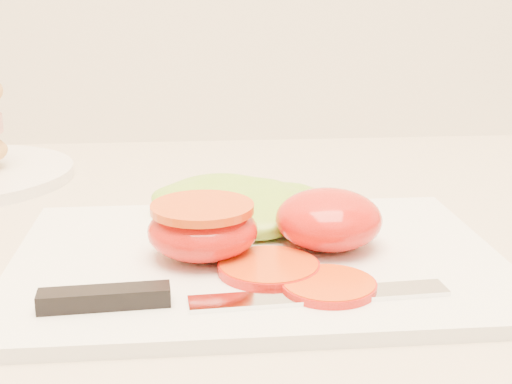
{
  "coord_description": "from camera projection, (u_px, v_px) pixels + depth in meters",
  "views": [
    {
      "loc": [
        -0.39,
        1.06,
        1.13
      ],
      "look_at": [
        -0.34,
        1.57,
        0.99
      ],
      "focal_mm": 50.0,
      "sensor_mm": 36.0,
      "label": 1
    }
  ],
  "objects": [
    {
      "name": "cutting_board",
      "position": [
        257.0,
        260.0,
        0.53
      ],
      "size": [
        0.36,
        0.26,
        0.01
      ],
      "primitive_type": "cube",
      "rotation": [
        0.0,
        0.0,
        0.0
      ],
      "color": "white",
      "rests_on": "counter"
    },
    {
      "name": "tomato_half_dome",
      "position": [
        329.0,
        219.0,
        0.54
      ],
      "size": [
        0.08,
        0.08,
        0.04
      ],
      "primitive_type": "ellipsoid",
      "color": "red",
      "rests_on": "cutting_board"
    },
    {
      "name": "tomato_half_cut",
      "position": [
        203.0,
        228.0,
        0.52
      ],
      "size": [
        0.08,
        0.08,
        0.04
      ],
      "color": "red",
      "rests_on": "cutting_board"
    },
    {
      "name": "tomato_slice_0",
      "position": [
        269.0,
        267.0,
        0.5
      ],
      "size": [
        0.07,
        0.07,
        0.01
      ],
      "primitive_type": "cylinder",
      "color": "#CE480D",
      "rests_on": "cutting_board"
    },
    {
      "name": "tomato_slice_1",
      "position": [
        329.0,
        285.0,
        0.47
      ],
      "size": [
        0.06,
        0.06,
        0.01
      ],
      "primitive_type": "cylinder",
      "color": "#CE480D",
      "rests_on": "cutting_board"
    },
    {
      "name": "lettuce_leaf_0",
      "position": [
        231.0,
        206.0,
        0.6
      ],
      "size": [
        0.18,
        0.17,
        0.03
      ],
      "primitive_type": "ellipsoid",
      "rotation": [
        0.0,
        0.0,
        -0.6
      ],
      "color": "#87C333",
      "rests_on": "cutting_board"
    },
    {
      "name": "lettuce_leaf_1",
      "position": [
        283.0,
        206.0,
        0.61
      ],
      "size": [
        0.13,
        0.12,
        0.02
      ],
      "primitive_type": "ellipsoid",
      "rotation": [
        0.0,
        0.0,
        0.51
      ],
      "color": "#87C333",
      "rests_on": "cutting_board"
    },
    {
      "name": "knife",
      "position": [
        191.0,
        297.0,
        0.45
      ],
      "size": [
        0.26,
        0.03,
        0.01
      ],
      "rotation": [
        0.0,
        0.0,
        0.07
      ],
      "color": "silver",
      "rests_on": "cutting_board"
    }
  ]
}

